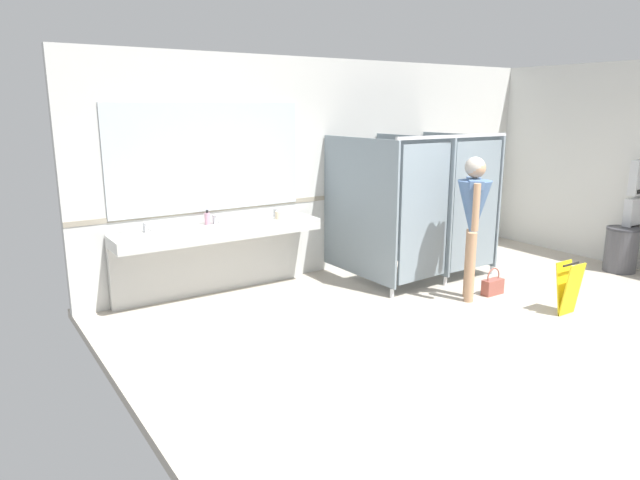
{
  "coord_description": "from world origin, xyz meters",
  "views": [
    {
      "loc": [
        -4.74,
        -3.42,
        2.3
      ],
      "look_at": [
        -1.63,
        1.26,
        0.97
      ],
      "focal_mm": 31.74,
      "sensor_mm": 36.0,
      "label": 1
    }
  ],
  "objects_px": {
    "trash_bin": "(621,250)",
    "soap_dispenser": "(207,218)",
    "paper_towel_dispenser_lower": "(634,214)",
    "handbag": "(493,286)",
    "paper_cup": "(278,216)",
    "person_standing": "(473,210)",
    "paper_towel_dispenser_upper": "(640,178)",
    "wet_floor_sign": "(569,288)"
  },
  "relations": [
    {
      "from": "paper_towel_dispenser_lower",
      "to": "handbag",
      "type": "bearing_deg",
      "value": 173.47
    },
    {
      "from": "paper_towel_dispenser_upper",
      "to": "trash_bin",
      "type": "bearing_deg",
      "value": 179.91
    },
    {
      "from": "paper_cup",
      "to": "handbag",
      "type": "bearing_deg",
      "value": -40.57
    },
    {
      "from": "paper_towel_dispenser_upper",
      "to": "soap_dispenser",
      "type": "bearing_deg",
      "value": 157.72
    },
    {
      "from": "person_standing",
      "to": "wet_floor_sign",
      "type": "height_order",
      "value": "person_standing"
    },
    {
      "from": "paper_cup",
      "to": "trash_bin",
      "type": "bearing_deg",
      "value": -25.26
    },
    {
      "from": "person_standing",
      "to": "handbag",
      "type": "distance_m",
      "value": 1.07
    },
    {
      "from": "person_standing",
      "to": "soap_dispenser",
      "type": "relative_size",
      "value": 9.49
    },
    {
      "from": "trash_bin",
      "to": "handbag",
      "type": "distance_m",
      "value": 2.37
    },
    {
      "from": "trash_bin",
      "to": "soap_dispenser",
      "type": "height_order",
      "value": "soap_dispenser"
    },
    {
      "from": "person_standing",
      "to": "paper_cup",
      "type": "relative_size",
      "value": 16.95
    },
    {
      "from": "handbag",
      "to": "wet_floor_sign",
      "type": "distance_m",
      "value": 0.96
    },
    {
      "from": "paper_cup",
      "to": "soap_dispenser",
      "type": "bearing_deg",
      "value": 167.9
    },
    {
      "from": "paper_towel_dispenser_lower",
      "to": "soap_dispenser",
      "type": "distance_m",
      "value": 5.98
    },
    {
      "from": "trash_bin",
      "to": "wet_floor_sign",
      "type": "xyz_separation_m",
      "value": [
        -2.19,
        -0.62,
        -0.01
      ]
    },
    {
      "from": "soap_dispenser",
      "to": "paper_cup",
      "type": "distance_m",
      "value": 0.9
    },
    {
      "from": "paper_towel_dispenser_lower",
      "to": "paper_cup",
      "type": "relative_size",
      "value": 4.6
    },
    {
      "from": "person_standing",
      "to": "paper_cup",
      "type": "xyz_separation_m",
      "value": [
        -1.68,
        1.72,
        -0.16
      ]
    },
    {
      "from": "paper_towel_dispenser_upper",
      "to": "paper_towel_dispenser_lower",
      "type": "relative_size",
      "value": 1.05
    },
    {
      "from": "paper_towel_dispenser_upper",
      "to": "wet_floor_sign",
      "type": "xyz_separation_m",
      "value": [
        -2.45,
        -0.62,
        -1.01
      ]
    },
    {
      "from": "wet_floor_sign",
      "to": "handbag",
      "type": "bearing_deg",
      "value": 98.96
    },
    {
      "from": "person_standing",
      "to": "wet_floor_sign",
      "type": "xyz_separation_m",
      "value": [
        0.54,
        -0.98,
        -0.8
      ]
    },
    {
      "from": "paper_towel_dispenser_upper",
      "to": "paper_cup",
      "type": "xyz_separation_m",
      "value": [
        -4.66,
        2.08,
        -0.38
      ]
    },
    {
      "from": "trash_bin",
      "to": "handbag",
      "type": "bearing_deg",
      "value": 172.46
    },
    {
      "from": "trash_bin",
      "to": "wet_floor_sign",
      "type": "distance_m",
      "value": 2.28
    },
    {
      "from": "paper_towel_dispenser_upper",
      "to": "wet_floor_sign",
      "type": "height_order",
      "value": "paper_towel_dispenser_upper"
    },
    {
      "from": "paper_towel_dispenser_upper",
      "to": "paper_towel_dispenser_lower",
      "type": "xyz_separation_m",
      "value": [
        0.0,
        0.01,
        -0.53
      ]
    },
    {
      "from": "trash_bin",
      "to": "paper_towel_dispenser_lower",
      "type": "bearing_deg",
      "value": 2.95
    },
    {
      "from": "handbag",
      "to": "soap_dispenser",
      "type": "height_order",
      "value": "soap_dispenser"
    },
    {
      "from": "handbag",
      "to": "paper_cup",
      "type": "relative_size",
      "value": 3.38
    },
    {
      "from": "wet_floor_sign",
      "to": "person_standing",
      "type": "bearing_deg",
      "value": 118.81
    },
    {
      "from": "paper_cup",
      "to": "paper_towel_dispenser_lower",
      "type": "bearing_deg",
      "value": -23.92
    },
    {
      "from": "handbag",
      "to": "soap_dispenser",
      "type": "xyz_separation_m",
      "value": [
        -2.94,
        1.96,
        0.86
      ]
    },
    {
      "from": "person_standing",
      "to": "soap_dispenser",
      "type": "xyz_separation_m",
      "value": [
        -2.55,
        1.91,
        -0.14
      ]
    },
    {
      "from": "trash_bin",
      "to": "paper_cup",
      "type": "relative_size",
      "value": 6.2
    },
    {
      "from": "handbag",
      "to": "wet_floor_sign",
      "type": "height_order",
      "value": "wet_floor_sign"
    },
    {
      "from": "soap_dispenser",
      "to": "paper_towel_dispenser_upper",
      "type": "bearing_deg",
      "value": -22.28
    },
    {
      "from": "paper_towel_dispenser_lower",
      "to": "handbag",
      "type": "distance_m",
      "value": 2.7
    },
    {
      "from": "paper_towel_dispenser_upper",
      "to": "trash_bin",
      "type": "height_order",
      "value": "paper_towel_dispenser_upper"
    },
    {
      "from": "handbag",
      "to": "paper_towel_dispenser_upper",
      "type": "bearing_deg",
      "value": -6.82
    },
    {
      "from": "soap_dispenser",
      "to": "paper_towel_dispenser_lower",
      "type": "bearing_deg",
      "value": -22.16
    },
    {
      "from": "handbag",
      "to": "paper_towel_dispenser_lower",
      "type": "bearing_deg",
      "value": -6.53
    }
  ]
}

